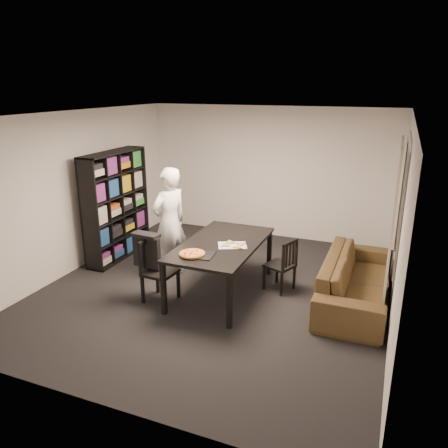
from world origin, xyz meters
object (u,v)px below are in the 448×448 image
at_px(chair_right, 284,262).
at_px(dining_table, 221,247).
at_px(baking_tray, 199,255).
at_px(sofa, 356,280).
at_px(bookshelf, 116,206).
at_px(person, 170,223).
at_px(chair_left, 155,266).
at_px(pepperoni_pizza, 192,254).

bearing_deg(chair_right, dining_table, -43.34).
relative_size(baking_tray, sofa, 0.18).
height_order(bookshelf, sofa, bookshelf).
height_order(dining_table, person, person).
bearing_deg(dining_table, bookshelf, 163.70).
bearing_deg(chair_right, sofa, 115.19).
height_order(baking_tray, sofa, baking_tray).
bearing_deg(person, chair_left, 37.01).
height_order(chair_right, person, person).
xyz_separation_m(chair_left, chair_right, (1.65, 0.96, -0.06)).
distance_m(dining_table, person, 1.07).
height_order(dining_table, baking_tray, baking_tray).
xyz_separation_m(bookshelf, baking_tray, (2.17, -1.22, -0.15)).
xyz_separation_m(baking_tray, sofa, (2.00, 1.02, -0.47)).
distance_m(bookshelf, dining_table, 2.38).
relative_size(dining_table, baking_tray, 4.75).
bearing_deg(baking_tray, chair_right, 45.01).
relative_size(dining_table, person, 1.07).
distance_m(chair_right, sofa, 1.05).
height_order(pepperoni_pizza, sofa, pepperoni_pizza).
height_order(dining_table, sofa, dining_table).
height_order(chair_left, chair_right, chair_left).
bearing_deg(sofa, chair_right, 93.75).
height_order(chair_right, sofa, chair_right).
distance_m(bookshelf, pepperoni_pizza, 2.44).
relative_size(dining_table, pepperoni_pizza, 5.43).
bearing_deg(chair_left, person, 18.51).
bearing_deg(person, sofa, 116.70).
relative_size(chair_left, baking_tray, 2.31).
distance_m(chair_right, person, 1.91).
relative_size(chair_left, sofa, 0.41).
xyz_separation_m(chair_right, sofa, (1.04, 0.07, -0.13)).
height_order(dining_table, chair_right, chair_right).
height_order(chair_right, baking_tray, chair_right).
xyz_separation_m(chair_left, baking_tray, (0.70, 0.00, 0.27)).
distance_m(dining_table, baking_tray, 0.57).
height_order(bookshelf, chair_right, bookshelf).
bearing_deg(dining_table, sofa, 13.89).
distance_m(dining_table, sofa, 1.99).
distance_m(person, baking_tray, 1.24).
xyz_separation_m(dining_table, chair_left, (-0.80, -0.56, -0.20)).
height_order(person, baking_tray, person).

